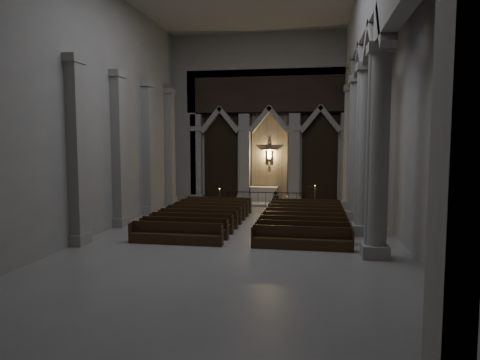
{
  "coord_description": "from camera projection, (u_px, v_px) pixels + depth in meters",
  "views": [
    {
      "loc": [
        3.09,
        -19.2,
        4.45
      ],
      "look_at": [
        -0.68,
        3.0,
        2.39
      ],
      "focal_mm": 32.0,
      "sensor_mm": 36.0,
      "label": 1
    }
  ],
  "objects": [
    {
      "name": "sanctuary_step",
      "position": [
        267.0,
        203.0,
        30.17
      ],
      "size": [
        8.5,
        2.6,
        0.15
      ],
      "primitive_type": "cube",
      "color": "gray",
      "rests_on": "ground"
    },
    {
      "name": "room",
      "position": [
        244.0,
        70.0,
        19.08
      ],
      "size": [
        24.0,
        24.1,
        12.0
      ],
      "color": "gray",
      "rests_on": "ground"
    },
    {
      "name": "candle_stand_left",
      "position": [
        220.0,
        201.0,
        29.15
      ],
      "size": [
        0.21,
        0.21,
        1.24
      ],
      "color": "#B36E37",
      "rests_on": "ground"
    },
    {
      "name": "altar_rail",
      "position": [
        266.0,
        197.0,
        28.88
      ],
      "size": [
        5.26,
        0.09,
        1.03
      ],
      "color": "black",
      "rests_on": "ground"
    },
    {
      "name": "candle_stand_right",
      "position": [
        315.0,
        202.0,
        28.17
      ],
      "size": [
        0.26,
        0.26,
        1.56
      ],
      "color": "#B36E37",
      "rests_on": "ground"
    },
    {
      "name": "pews",
      "position": [
        251.0,
        221.0,
        22.21
      ],
      "size": [
        9.56,
        8.92,
        0.93
      ],
      "color": "black",
      "rests_on": "ground"
    },
    {
      "name": "right_arcade",
      "position": [
        368.0,
        67.0,
        19.44
      ],
      "size": [
        1.0,
        24.0,
        12.0
      ],
      "color": "gray",
      "rests_on": "ground"
    },
    {
      "name": "altar",
      "position": [
        264.0,
        194.0,
        30.81
      ],
      "size": [
        1.99,
        0.8,
        1.01
      ],
      "color": "beige",
      "rests_on": "sanctuary_step"
    },
    {
      "name": "left_pilasters",
      "position": [
        135.0,
        151.0,
        23.97
      ],
      "size": [
        0.6,
        13.0,
        8.03
      ],
      "color": "gray",
      "rests_on": "ground"
    },
    {
      "name": "worshipper",
      "position": [
        276.0,
        202.0,
        26.77
      ],
      "size": [
        0.55,
        0.44,
        1.31
      ],
      "primitive_type": "imported",
      "rotation": [
        0.0,
        0.0,
        0.31
      ],
      "color": "black",
      "rests_on": "ground"
    },
    {
      "name": "sanctuary_wall",
      "position": [
        269.0,
        111.0,
        30.49
      ],
      "size": [
        14.0,
        0.77,
        12.0
      ],
      "color": "gray",
      "rests_on": "ground"
    }
  ]
}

